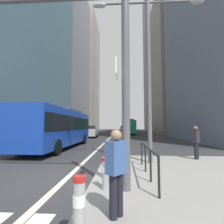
{
  "coord_description": "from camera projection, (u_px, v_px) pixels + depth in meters",
  "views": [
    {
      "loc": [
        1.94,
        -6.01,
        1.81
      ],
      "look_at": [
        0.0,
        26.81,
        4.59
      ],
      "focal_mm": 27.4,
      "sensor_mm": 36.0,
      "label": 1
    }
  ],
  "objects": [
    {
      "name": "ground_plane",
      "position": [
        109.0,
        138.0,
        25.84
      ],
      "size": [
        160.0,
        160.0,
        0.0
      ],
      "primitive_type": "plane",
      "color": "#303033"
    },
    {
      "name": "lane_centre_line",
      "position": [
        113.0,
        135.0,
        35.78
      ],
      "size": [
        0.2,
        80.0,
        0.01
      ],
      "primitive_type": "cube",
      "color": "beige",
      "rests_on": "ground"
    },
    {
      "name": "office_tower_left_near",
      "position": [
        13.0,
        11.0,
        28.29
      ],
      "size": [
        12.58,
        25.01,
        41.78
      ],
      "primitive_type": "cube",
      "color": "slate",
      "rests_on": "ground"
    },
    {
      "name": "office_tower_left_mid",
      "position": [
        66.0,
        57.0,
        54.66
      ],
      "size": [
        11.21,
        23.45,
        48.13
      ],
      "primitive_type": "cube",
      "color": "gray",
      "rests_on": "ground"
    },
    {
      "name": "office_tower_left_far",
      "position": [
        84.0,
        74.0,
        80.57
      ],
      "size": [
        12.0,
        22.65,
        52.66
      ],
      "primitive_type": "cube",
      "color": "gray",
      "rests_on": "ground"
    },
    {
      "name": "office_tower_right_mid",
      "position": [
        178.0,
        64.0,
        46.14
      ],
      "size": [
        12.35,
        16.34,
        37.0
      ],
      "primitive_type": "cube",
      "color": "gray",
      "rests_on": "ground"
    },
    {
      "name": "office_tower_right_far",
      "position": [
        159.0,
        60.0,
        69.03
      ],
      "size": [
        10.4,
        17.79,
        57.49
      ],
      "primitive_type": "cube",
      "color": "slate",
      "rests_on": "ground"
    },
    {
      "name": "city_bus_blue_oncoming",
      "position": [
        60.0,
        126.0,
        14.4
      ],
      "size": [
        2.86,
        10.93,
        3.4
      ],
      "color": "#14389E",
      "rests_on": "ground"
    },
    {
      "name": "city_bus_red_receding",
      "position": [
        129.0,
        126.0,
        39.63
      ],
      "size": [
        2.72,
        11.31,
        3.4
      ],
      "color": "#198456",
      "rests_on": "ground"
    },
    {
      "name": "city_bus_red_distant",
      "position": [
        126.0,
        126.0,
        58.43
      ],
      "size": [
        2.86,
        11.44,
        3.4
      ],
      "color": "red",
      "rests_on": "ground"
    },
    {
      "name": "car_oncoming_mid",
      "position": [
        86.0,
        130.0,
        44.18
      ],
      "size": [
        2.05,
        4.18,
        1.94
      ],
      "color": "gold",
      "rests_on": "ground"
    },
    {
      "name": "car_receding_near",
      "position": [
        127.0,
        129.0,
        48.74
      ],
      "size": [
        2.09,
        4.2,
        1.94
      ],
      "color": "#232838",
      "rests_on": "ground"
    },
    {
      "name": "car_receding_far",
      "position": [
        123.0,
        129.0,
        48.61
      ],
      "size": [
        2.1,
        4.1,
        1.94
      ],
      "color": "silver",
      "rests_on": "ground"
    },
    {
      "name": "car_oncoming_far",
      "position": [
        91.0,
        131.0,
        27.52
      ],
      "size": [
        2.17,
        4.4,
        1.94
      ],
      "color": "#B2A899",
      "rests_on": "ground"
    },
    {
      "name": "traffic_signal_gantry",
      "position": [
        41.0,
        45.0,
        4.93
      ],
      "size": [
        7.12,
        0.65,
        6.0
      ],
      "color": "#515156",
      "rests_on": "median_island"
    },
    {
      "name": "street_lamp_post",
      "position": [
        148.0,
        55.0,
        8.26
      ],
      "size": [
        5.5,
        0.32,
        8.0
      ],
      "color": "#56565B",
      "rests_on": "median_island"
    },
    {
      "name": "bollard_left",
      "position": [
        79.0,
        204.0,
        2.53
      ],
      "size": [
        0.2,
        0.2,
        0.92
      ],
      "color": "#99999E",
      "rests_on": "median_island"
    },
    {
      "name": "bollard_right",
      "position": [
        105.0,
        172.0,
        4.53
      ],
      "size": [
        0.2,
        0.2,
        0.83
      ],
      "color": "#99999E",
      "rests_on": "median_island"
    },
    {
      "name": "bollard_back",
      "position": [
        114.0,
        159.0,
        6.11
      ],
      "size": [
        0.2,
        0.2,
        0.93
      ],
      "color": "#99999E",
      "rests_on": "median_island"
    },
    {
      "name": "pedestrian_railing",
      "position": [
        148.0,
        155.0,
        5.76
      ],
      "size": [
        0.06,
        3.56,
        0.98
      ],
      "color": "black",
      "rests_on": "median_island"
    },
    {
      "name": "pedestrian_waiting",
      "position": [
        116.0,
        168.0,
        3.21
      ],
      "size": [
        0.43,
        0.45,
        1.6
      ],
      "color": "black",
      "rests_on": "median_island"
    },
    {
      "name": "pedestrian_walking",
      "position": [
        196.0,
        141.0,
        8.75
      ],
      "size": [
        0.44,
        0.43,
        1.69
      ],
      "color": "black",
      "rests_on": "median_island"
    }
  ]
}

